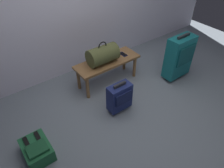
{
  "coord_description": "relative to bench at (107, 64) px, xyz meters",
  "views": [
    {
      "loc": [
        -1.39,
        -1.21,
        2.1
      ],
      "look_at": [
        -0.05,
        0.61,
        0.25
      ],
      "focal_mm": 33.55,
      "sensor_mm": 36.0,
      "label": 1
    }
  ],
  "objects": [
    {
      "name": "cell_phone",
      "position": [
        0.3,
        -0.0,
        0.07
      ],
      "size": [
        0.07,
        0.14,
        0.01
      ],
      "color": "#191E4C",
      "rests_on": "bench"
    },
    {
      "name": "bench",
      "position": [
        0.0,
        0.0,
        0.0
      ],
      "size": [
        1.0,
        0.36,
        0.4
      ],
      "color": "olive",
      "rests_on": "ground"
    },
    {
      "name": "suitcase_small_navy",
      "position": [
        -0.23,
        -0.6,
        -0.1
      ],
      "size": [
        0.32,
        0.19,
        0.46
      ],
      "color": "navy",
      "rests_on": "ground"
    },
    {
      "name": "duffel_bag_olive",
      "position": [
        -0.08,
        -0.0,
        0.19
      ],
      "size": [
        0.44,
        0.26,
        0.34
      ],
      "color": "#51562D",
      "rests_on": "bench"
    },
    {
      "name": "suitcase_upright_teal",
      "position": [
        0.97,
        -0.54,
        0.05
      ],
      "size": [
        0.44,
        0.24,
        0.75
      ],
      "color": "#14666B",
      "rests_on": "ground"
    },
    {
      "name": "backpack_green",
      "position": [
        -1.38,
        -0.61,
        -0.25
      ],
      "size": [
        0.28,
        0.38,
        0.21
      ],
      "color": "#1E6038",
      "rests_on": "ground"
    },
    {
      "name": "ground_plane",
      "position": [
        -0.11,
        -0.94,
        -0.34
      ],
      "size": [
        6.6,
        6.6,
        0.0
      ],
      "primitive_type": "plane",
      "color": "slate"
    }
  ]
}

